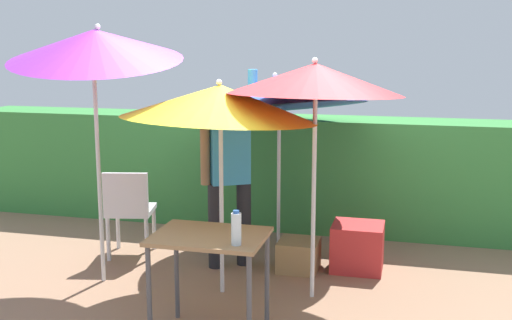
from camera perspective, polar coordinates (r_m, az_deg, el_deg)
ground_plane at (r=5.57m, az=-0.78°, el=-11.75°), size 24.00×24.00×0.00m
hedge_row at (r=7.30m, az=3.39°, el=-1.08°), size 8.00×0.70×1.28m
umbrella_rainbow at (r=6.27m, az=1.93°, el=6.15°), size 1.84×1.82×1.99m
umbrella_orange at (r=5.04m, az=5.42°, el=7.33°), size 1.43×1.43×2.01m
umbrella_yellow at (r=5.54m, az=-14.42°, el=10.11°), size 1.50×1.50×2.40m
umbrella_navy at (r=5.15m, az=-3.32°, el=5.26°), size 1.64×1.64×1.85m
person_vendor at (r=5.89m, az=-2.44°, el=-1.00°), size 0.52×0.37×1.88m
chair_plastic at (r=6.35m, az=-11.48°, el=-4.28°), size 0.52×0.52×0.89m
cooler_box at (r=6.05m, az=9.23°, el=-7.81°), size 0.48×0.44×0.44m
crate_cardboard at (r=6.00m, az=3.91°, el=-8.64°), size 0.37×0.38×0.29m
folding_table at (r=4.51m, az=-4.25°, el=-7.97°), size 0.80×0.60×0.79m
bottle_water at (r=4.21m, az=-1.81°, el=-6.26°), size 0.07×0.07×0.24m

